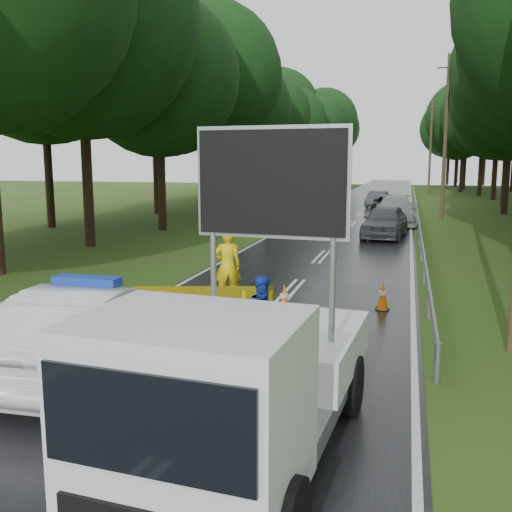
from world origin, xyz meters
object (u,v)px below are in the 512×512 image
(barrier, at_px, (203,300))
(queue_car_first, at_px, (385,221))
(police_sedan, at_px, (89,330))
(officer, at_px, (228,266))
(work_truck, at_px, (237,383))
(queue_car_second, at_px, (396,211))
(queue_car_fourth, at_px, (377,199))
(civilian, at_px, (264,317))
(queue_car_third, at_px, (388,205))

(barrier, relative_size, queue_car_first, 0.60)
(police_sedan, distance_m, officer, 5.51)
(work_truck, distance_m, queue_car_second, 27.78)
(barrier, distance_m, queue_car_fourth, 35.30)
(barrier, height_order, officer, officer)
(police_sedan, bearing_deg, work_truck, 142.64)
(officer, distance_m, queue_car_fourth, 32.00)
(civilian, relative_size, queue_car_third, 0.34)
(police_sedan, bearing_deg, queue_car_fourth, -96.81)
(barrier, bearing_deg, police_sedan, -137.16)
(police_sedan, bearing_deg, civilian, -151.73)
(work_truck, height_order, civilian, work_truck)
(queue_car_first, bearing_deg, queue_car_fourth, 99.74)
(barrier, distance_m, queue_car_third, 29.39)
(civilian, height_order, queue_car_fourth, civilian)
(barrier, relative_size, queue_car_second, 0.50)
(civilian, height_order, queue_car_third, civilian)
(queue_car_third, bearing_deg, civilian, -93.59)
(officer, bearing_deg, queue_car_first, -125.73)
(work_truck, height_order, queue_car_fourth, work_truck)
(work_truck, bearing_deg, queue_car_third, 93.23)
(barrier, bearing_deg, queue_car_third, 69.91)
(barrier, bearing_deg, queue_car_fourth, 72.47)
(queue_car_second, xyz_separation_m, queue_car_fourth, (-1.68, 12.00, -0.17))
(queue_car_fourth, bearing_deg, barrier, -86.38)
(officer, bearing_deg, queue_car_fourth, -115.64)
(work_truck, distance_m, civilian, 4.05)
(police_sedan, relative_size, queue_car_fourth, 1.24)
(queue_car_first, bearing_deg, officer, -98.35)
(police_sedan, bearing_deg, barrier, -124.55)
(barrier, xyz_separation_m, queue_car_first, (2.90, 17.27, -0.10))
(officer, height_order, queue_car_third, officer)
(queue_car_first, bearing_deg, civilian, -89.25)
(officer, bearing_deg, queue_car_third, -118.81)
(civilian, relative_size, queue_car_fourth, 0.40)
(queue_car_first, height_order, queue_car_third, queue_car_first)
(officer, xyz_separation_m, civilian, (1.95, -3.85, -0.19))
(work_truck, distance_m, queue_car_first, 21.77)
(civilian, relative_size, queue_car_second, 0.28)
(queue_car_first, distance_m, queue_car_third, 12.00)
(barrier, height_order, queue_car_second, queue_car_second)
(queue_car_third, height_order, queue_car_fourth, queue_car_third)
(queue_car_second, distance_m, queue_car_fourth, 12.12)
(police_sedan, distance_m, work_truck, 4.15)
(barrier, xyz_separation_m, queue_car_fourth, (1.60, 35.27, -0.25))
(work_truck, relative_size, queue_car_first, 1.14)
(work_truck, distance_m, officer, 8.25)
(civilian, relative_size, queue_car_first, 0.34)
(barrier, distance_m, queue_car_first, 17.51)
(work_truck, relative_size, queue_car_fourth, 1.36)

